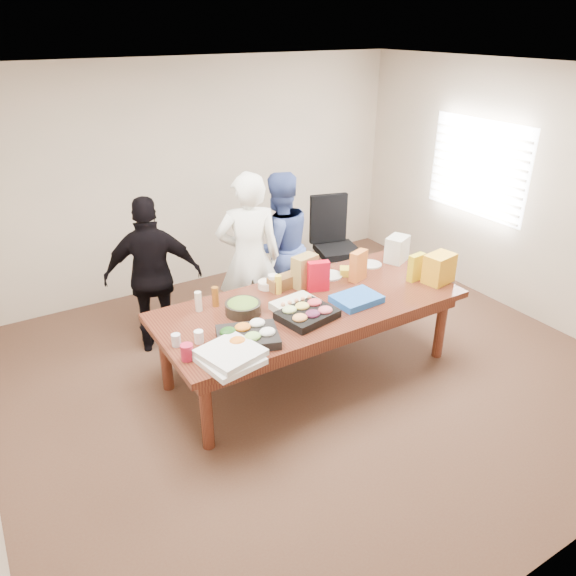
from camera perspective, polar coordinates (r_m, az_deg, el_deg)
floor at (r=5.33m, az=2.19°, el=-8.74°), size 5.50×5.00×0.02m
ceiling at (r=4.38m, az=2.84°, el=21.82°), size 5.50×5.00×0.02m
wall_back at (r=6.80m, az=-9.53°, el=11.48°), size 5.50×0.04×2.70m
wall_right at (r=6.56m, az=23.17°, el=9.17°), size 0.04×5.00×2.70m
window_panel at (r=6.85m, az=19.23°, el=11.79°), size 0.03×1.40×1.10m
window_blinds at (r=6.82m, az=19.01°, el=11.76°), size 0.04×1.36×1.00m
conference_table at (r=5.12m, az=2.26°, el=-5.21°), size 2.80×1.20×0.75m
office_chair at (r=6.70m, az=5.22°, el=4.32°), size 0.69×0.69×1.11m
person_center at (r=5.49m, az=-4.09°, el=3.07°), size 0.76×0.62×1.78m
person_right at (r=5.94m, az=-0.98°, el=4.31°), size 0.82×0.65×1.65m
person_left at (r=5.47m, az=-13.93°, el=1.22°), size 1.02×0.70×1.60m
veggie_tray at (r=4.35m, az=-4.24°, el=-5.14°), size 0.58×0.51×0.07m
fruit_tray at (r=4.66m, az=2.03°, el=-2.82°), size 0.52×0.44×0.07m
sheet_cake at (r=4.81m, az=0.88°, el=-1.82°), size 0.43×0.34×0.07m
salad_bowl at (r=4.74m, az=-4.73°, el=-2.11°), size 0.34×0.34×0.10m
chip_bag_blue at (r=4.96m, az=7.20°, el=-1.16°), size 0.43×0.33×0.06m
chip_bag_red at (r=5.10m, az=3.21°, el=1.24°), size 0.22×0.14×0.29m
chip_bag_yellow at (r=5.45m, az=13.28°, el=2.12°), size 0.19×0.09×0.27m
chip_bag_orange at (r=5.34m, az=7.38°, el=2.33°), size 0.21×0.14×0.30m
mayo_jar at (r=5.13m, az=-1.54°, el=0.59°), size 0.12×0.12×0.15m
mustard_bottle at (r=5.06m, az=-1.04°, el=0.38°), size 0.07×0.07×0.18m
dressing_bottle at (r=4.87m, az=-7.62°, el=-0.91°), size 0.08×0.08×0.19m
ranch_bottle at (r=4.81m, az=-9.37°, el=-1.41°), size 0.07×0.07×0.18m
banana_bunch at (r=5.48m, az=6.63°, el=1.73°), size 0.26×0.23×0.07m
bread_loaf at (r=5.17m, az=-0.48°, el=0.63°), size 0.32×0.17×0.12m
kraft_bag at (r=5.17m, az=1.76°, el=1.78°), size 0.26×0.18×0.31m
red_cup at (r=4.17m, az=-10.54°, el=-6.62°), size 0.12×0.12×0.13m
clear_cup_a at (r=4.37m, az=-9.32°, el=-5.06°), size 0.08×0.08×0.10m
clear_cup_b at (r=4.36m, az=-11.64°, el=-5.36°), size 0.08×0.08×0.10m
pizza_box_lower at (r=4.11m, az=-6.11°, el=-7.48°), size 0.47×0.47×0.05m
pizza_box_upper at (r=4.11m, az=-6.03°, el=-6.74°), size 0.50×0.50×0.05m
plate_a at (r=5.75m, az=8.64°, el=2.47°), size 0.29×0.29×0.01m
plate_b at (r=5.45m, az=4.35°, el=1.33°), size 0.31×0.31×0.02m
dip_bowl_a at (r=5.29m, az=3.18°, el=0.83°), size 0.17×0.17×0.06m
dip_bowl_b at (r=5.19m, az=-2.27°, el=0.37°), size 0.18×0.18×0.07m
grocery_bag_white at (r=5.84m, az=11.35°, el=4.03°), size 0.30×0.27×0.27m
grocery_bag_yellow at (r=5.45m, az=15.56°, el=2.00°), size 0.32×0.24×0.29m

